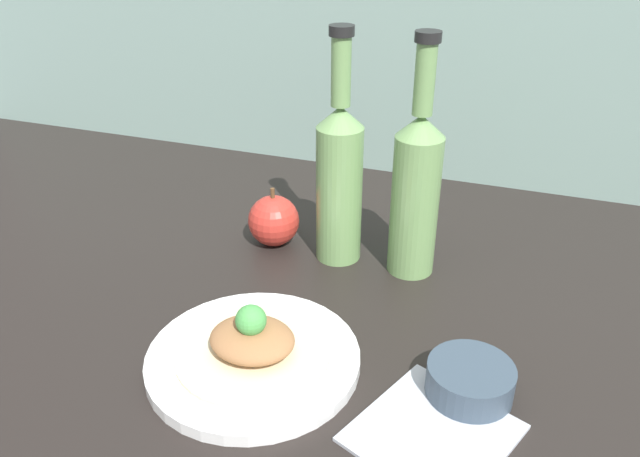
{
  "coord_description": "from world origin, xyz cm",
  "views": [
    {
      "loc": [
        22.32,
        -48.77,
        44.27
      ],
      "look_at": [
        1.68,
        9.22,
        10.74
      ],
      "focal_mm": 35.0,
      "sensor_mm": 36.0,
      "label": 1
    }
  ],
  "objects_px": {
    "plated_food": "(252,341)",
    "apple": "(274,221)",
    "cider_bottle_left": "(337,177)",
    "cider_bottle_right": "(416,188)",
    "plate": "(253,357)",
    "dipping_bowl": "(470,381)"
  },
  "relations": [
    {
      "from": "cider_bottle_right",
      "to": "apple",
      "type": "bearing_deg",
      "value": 179.35
    },
    {
      "from": "plated_food",
      "to": "cider_bottle_left",
      "type": "height_order",
      "value": "cider_bottle_left"
    },
    {
      "from": "plated_food",
      "to": "apple",
      "type": "distance_m",
      "value": 0.26
    },
    {
      "from": "plate",
      "to": "cider_bottle_left",
      "type": "distance_m",
      "value": 0.27
    },
    {
      "from": "cider_bottle_left",
      "to": "cider_bottle_right",
      "type": "height_order",
      "value": "same"
    },
    {
      "from": "cider_bottle_right",
      "to": "apple",
      "type": "relative_size",
      "value": 3.59
    },
    {
      "from": "plate",
      "to": "cider_bottle_right",
      "type": "distance_m",
      "value": 0.29
    },
    {
      "from": "plate",
      "to": "cider_bottle_right",
      "type": "relative_size",
      "value": 0.74
    },
    {
      "from": "plated_food",
      "to": "cider_bottle_right",
      "type": "distance_m",
      "value": 0.28
    },
    {
      "from": "apple",
      "to": "cider_bottle_left",
      "type": "bearing_deg",
      "value": -1.37
    },
    {
      "from": "cider_bottle_left",
      "to": "dipping_bowl",
      "type": "distance_m",
      "value": 0.31
    },
    {
      "from": "plate",
      "to": "cider_bottle_left",
      "type": "xyz_separation_m",
      "value": [
        0.01,
        0.24,
        0.11
      ]
    },
    {
      "from": "dipping_bowl",
      "to": "plated_food",
      "type": "bearing_deg",
      "value": -172.42
    },
    {
      "from": "plate",
      "to": "apple",
      "type": "height_order",
      "value": "apple"
    },
    {
      "from": "plated_food",
      "to": "dipping_bowl",
      "type": "xyz_separation_m",
      "value": [
        0.22,
        0.03,
        -0.01
      ]
    },
    {
      "from": "plated_food",
      "to": "apple",
      "type": "xyz_separation_m",
      "value": [
        -0.08,
        0.24,
        0.01
      ]
    },
    {
      "from": "cider_bottle_right",
      "to": "dipping_bowl",
      "type": "distance_m",
      "value": 0.26
    },
    {
      "from": "cider_bottle_right",
      "to": "dipping_bowl",
      "type": "relative_size",
      "value": 3.56
    },
    {
      "from": "cider_bottle_right",
      "to": "cider_bottle_left",
      "type": "bearing_deg",
      "value": 180.0
    },
    {
      "from": "cider_bottle_left",
      "to": "plated_food",
      "type": "bearing_deg",
      "value": -92.63
    },
    {
      "from": "plate",
      "to": "cider_bottle_left",
      "type": "height_order",
      "value": "cider_bottle_left"
    },
    {
      "from": "cider_bottle_right",
      "to": "dipping_bowl",
      "type": "bearing_deg",
      "value": -63.6
    }
  ]
}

